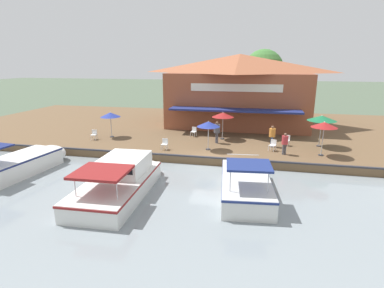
{
  "coord_description": "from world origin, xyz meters",
  "views": [
    {
      "loc": [
        19.63,
        3.02,
        7.02
      ],
      "look_at": [
        -1.0,
        -1.41,
        1.3
      ],
      "focal_mm": 28.0,
      "sensor_mm": 36.0,
      "label": 1
    }
  ],
  "objects": [
    {
      "name": "motorboat_second_along",
      "position": [
        5.16,
        -4.05,
        0.79
      ],
      "size": [
        7.93,
        3.22,
        2.02
      ],
      "color": "white",
      "rests_on": "river_water"
    },
    {
      "name": "cafe_chair_back_row_seat",
      "position": [
        -4.66,
        5.57,
        1.08
      ],
      "size": [
        0.57,
        0.57,
        0.85
      ],
      "color": "white",
      "rests_on": "quay_deck"
    },
    {
      "name": "tree_downstream_bank",
      "position": [
        -18.71,
        3.47,
        6.16
      ],
      "size": [
        4.99,
        4.75,
        8.07
      ],
      "color": "brown",
      "rests_on": "quay_deck"
    },
    {
      "name": "quay_deck",
      "position": [
        -11.0,
        0.0,
        0.3
      ],
      "size": [
        22.0,
        56.0,
        0.6
      ],
      "primitive_type": "cube",
      "color": "brown",
      "rests_on": "ground"
    },
    {
      "name": "motorboat_outer_channel",
      "position": [
        3.83,
        -11.7,
        0.72
      ],
      "size": [
        7.33,
        3.06,
        2.31
      ],
      "color": "white",
      "rests_on": "river_water"
    },
    {
      "name": "cafe_chair_beside_entrance",
      "position": [
        -6.16,
        -2.36,
        1.08
      ],
      "size": [
        0.53,
        0.53,
        0.85
      ],
      "color": "white",
      "rests_on": "quay_deck"
    },
    {
      "name": "patio_umbrella_back_row",
      "position": [
        -4.38,
        -9.51,
        2.61
      ],
      "size": [
        1.75,
        1.75,
        2.27
      ],
      "color": "#B7B7B7",
      "rests_on": "quay_deck"
    },
    {
      "name": "person_near_entrance",
      "position": [
        -2.11,
        5.18,
        1.59
      ],
      "size": [
        0.45,
        0.45,
        1.59
      ],
      "color": "#4C4C56",
      "rests_on": "quay_deck"
    },
    {
      "name": "person_mid_patio",
      "position": [
        -4.03,
        4.38,
        1.67
      ],
      "size": [
        0.48,
        0.48,
        1.7
      ],
      "color": "#2D5193",
      "rests_on": "quay_deck"
    },
    {
      "name": "patio_umbrella_by_entrance",
      "position": [
        -2.19,
        -0.41,
        2.59
      ],
      "size": [
        1.72,
        1.72,
        2.23
      ],
      "color": "#B7B7B7",
      "rests_on": "quay_deck"
    },
    {
      "name": "cafe_chair_under_first_umbrella",
      "position": [
        -3.22,
        -10.58,
        1.08
      ],
      "size": [
        0.49,
        0.49,
        0.85
      ],
      "color": "white",
      "rests_on": "quay_deck"
    },
    {
      "name": "quay_edge_fender",
      "position": [
        -0.1,
        0.0,
        0.65
      ],
      "size": [
        0.2,
        50.4,
        0.1
      ],
      "primitive_type": "cube",
      "color": "#2D2D33",
      "rests_on": "quay_deck"
    },
    {
      "name": "patio_umbrella_far_corner",
      "position": [
        -4.98,
        8.09,
        2.87
      ],
      "size": [
        2.2,
        2.2,
        2.52
      ],
      "color": "#B7B7B7",
      "rests_on": "quay_deck"
    },
    {
      "name": "cafe_chair_mid_patio",
      "position": [
        -1.5,
        -3.66,
        1.08
      ],
      "size": [
        0.45,
        0.45,
        0.85
      ],
      "color": "white",
      "rests_on": "quay_deck"
    },
    {
      "name": "patio_umbrella_mid_patio_right",
      "position": [
        -2.4,
        7.76,
        2.84
      ],
      "size": [
        1.79,
        1.79,
        2.48
      ],
      "color": "#B7B7B7",
      "rests_on": "quay_deck"
    },
    {
      "name": "ground_plane",
      "position": [
        0.0,
        0.0,
        0.0
      ],
      "size": [
        220.0,
        220.0,
        0.0
      ],
      "primitive_type": "plane",
      "color": "#4C5B47"
    },
    {
      "name": "motorboat_distant_upstream",
      "position": [
        3.77,
        2.63,
        0.67
      ],
      "size": [
        7.07,
        3.14,
        2.25
      ],
      "color": "silver",
      "rests_on": "river_water"
    },
    {
      "name": "person_at_quay_edge",
      "position": [
        -4.24,
        -0.02,
        1.76
      ],
      "size": [
        0.52,
        0.52,
        1.83
      ],
      "color": "#4C4C56",
      "rests_on": "quay_deck"
    },
    {
      "name": "waterfront_restaurant",
      "position": [
        -13.31,
        1.09,
        4.34
      ],
      "size": [
        11.8,
        14.68,
        7.35
      ],
      "color": "brown",
      "rests_on": "quay_deck"
    },
    {
      "name": "patio_umbrella_near_quay_edge",
      "position": [
        -5.73,
        0.28,
        2.73
      ],
      "size": [
        1.88,
        1.88,
        2.38
      ],
      "color": "#B7B7B7",
      "rests_on": "quay_deck"
    },
    {
      "name": "cafe_chair_facing_river",
      "position": [
        -2.93,
        4.41,
        1.08
      ],
      "size": [
        0.59,
        0.59,
        0.85
      ],
      "color": "white",
      "rests_on": "quay_deck"
    }
  ]
}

